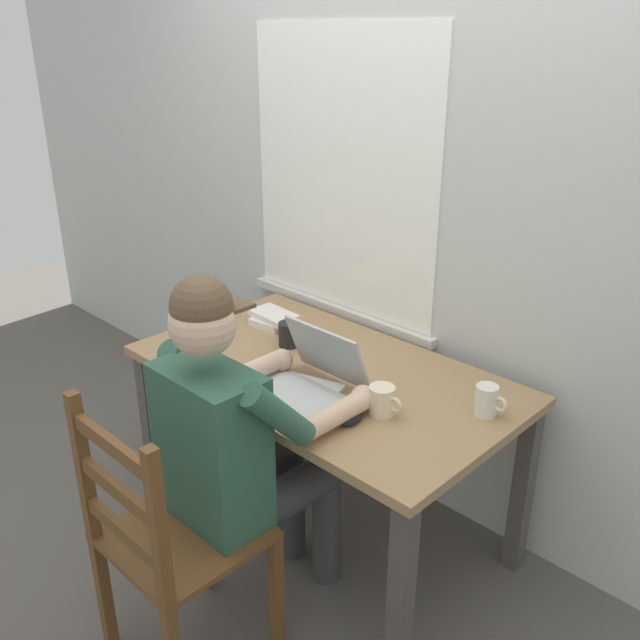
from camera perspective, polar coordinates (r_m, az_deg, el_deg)
name	(u,v)px	position (r m, az deg, el deg)	size (l,w,h in m)	color
ground_plane	(324,528)	(2.86, 0.30, -16.99)	(8.00, 8.00, 0.00)	#56514C
back_wall	(412,188)	(2.61, 7.71, 10.90)	(6.00, 0.08, 2.60)	beige
desk	(324,392)	(2.50, 0.33, -6.01)	(1.39, 0.80, 0.71)	#9E7A51
seated_person	(240,439)	(2.14, -6.74, -9.89)	(0.50, 0.60, 1.24)	#2D5642
wooden_chair	(169,542)	(2.15, -12.52, -17.67)	(0.42, 0.42, 0.94)	brown
laptop	(308,379)	(2.29, -1.03, -4.97)	(0.33, 0.32, 0.22)	#ADAFB2
computer_mouse	(350,418)	(2.14, 2.56, -8.19)	(0.06, 0.10, 0.03)	black
coffee_mug_white	(487,401)	(2.23, 13.81, -6.57)	(0.11, 0.07, 0.10)	silver
coffee_mug_dark	(289,334)	(2.62, -2.59, -1.21)	(0.12, 0.08, 0.10)	black
coffee_mug_spare	(382,400)	(2.18, 5.24, -6.73)	(0.12, 0.08, 0.10)	beige
book_stack_main	(273,318)	(2.82, -3.96, 0.13)	(0.21, 0.15, 0.06)	white
paper_pile_near_laptop	(306,391)	(2.31, -1.19, -5.93)	(0.22, 0.17, 0.02)	silver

